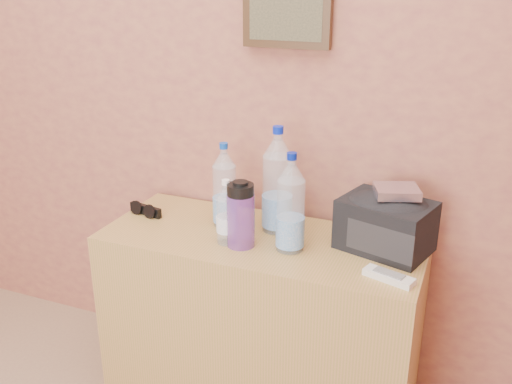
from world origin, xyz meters
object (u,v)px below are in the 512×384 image
Objects in this scene: pet_small at (226,216)px; toiletry_bag at (386,222)px; ac_remote at (389,277)px; foil_packet at (397,191)px; pet_large_b at (277,186)px; pet_large_c at (225,189)px; sunglasses at (146,210)px; nalgene_bottle at (241,214)px; pet_large_d at (291,208)px; dresser at (261,323)px.

toiletry_bag is at bearing 17.09° from pet_small.
pet_small is 0.55m from ac_remote.
pet_large_b is at bearing 179.20° from foil_packet.
toiletry_bag is at bearing 2.08° from pet_large_c.
sunglasses is at bearing 165.36° from pet_small.
pet_large_c is 2.12× the size of sunglasses.
nalgene_bottle reaches higher than sunglasses.
pet_large_d is at bearing -158.44° from foil_packet.
dresser is 0.46m from nalgene_bottle.
pet_large_d reaches higher than pet_large_c.
foil_packet is at bearing 10.11° from dresser.
pet_large_d reaches higher than dresser.
foil_packet reaches higher than dresser.
pet_large_c is 1.36× the size of pet_small.
foil_packet is at bearing 16.62° from pet_small.
toiletry_bag is (0.28, 0.12, -0.05)m from pet_large_d.
ac_remote is (0.91, -0.14, -0.01)m from sunglasses.
pet_large_d is at bearing 5.28° from sunglasses.
pet_large_d reaches higher than toiletry_bag.
pet_large_b is 1.66× the size of nalgene_bottle.
pet_large_d is 0.16m from nalgene_bottle.
nalgene_bottle reaches higher than ac_remote.
sunglasses is 0.87m from toiletry_bag.
sunglasses is 1.06× the size of foil_packet.
sunglasses reaches higher than ac_remote.
pet_large_d is 0.31m from toiletry_bag.
nalgene_bottle is at bearing -1.25° from pet_small.
toiletry_bag reaches higher than ac_remote.
pet_large_b is 2.46× the size of ac_remote.
nalgene_bottle is 0.45m from sunglasses.
foil_packet is at bearing 2.26° from pet_large_c.
pet_small reaches higher than dresser.
toiletry_bag is (0.40, 0.07, 0.43)m from dresser.
pet_large_c is 0.18m from nalgene_bottle.
toiletry_bag is (0.49, 0.15, -0.00)m from pet_small.
toiletry_bag is 2.07× the size of foil_packet.
pet_large_c is (-0.18, -0.03, -0.03)m from pet_large_b.
sunglasses is (-0.43, 0.10, -0.09)m from nalgene_bottle.
nalgene_bottle reaches higher than toiletry_bag.
dresser is 0.58m from ac_remote.
foil_packet reaches higher than sunglasses.
ac_remote is at bearing -16.17° from pet_large_c.
pet_large_c is 0.64m from ac_remote.
dresser is 3.61× the size of pet_large_c.
toiletry_bag is at bearing 22.72° from pet_large_d.
sunglasses is at bearing -160.48° from toiletry_bag.
toiletry_bag is at bearing -173.45° from foil_packet.
foil_packet is (0.89, 0.06, 0.18)m from sunglasses.
sunglasses is 0.51× the size of toiletry_bag.
nalgene_bottle reaches higher than pet_small.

